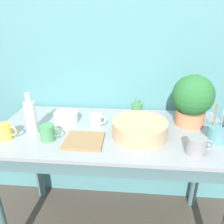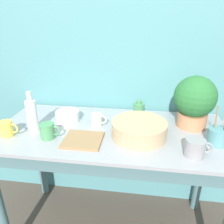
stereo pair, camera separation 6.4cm
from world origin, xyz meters
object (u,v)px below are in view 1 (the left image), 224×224
Objects in this scene: utensil_cup at (217,133)px; mug_green at (48,133)px; bottle_short at (137,109)px; bowl_small_enamel_white at (66,117)px; tray_board at (84,141)px; potted_plant at (192,99)px; bowl_wash_large at (140,128)px; bottle_tall at (31,117)px; mug_yellow at (5,131)px; mug_grey at (196,145)px; mug_cream at (96,120)px.

mug_green is at bearing -176.06° from utensil_cup.
mug_green is (-0.51, -0.38, -0.00)m from bottle_short.
bowl_small_enamel_white is (0.04, 0.23, -0.01)m from mug_green.
bottle_short reaches higher than tray_board.
potted_plant is 1.01× the size of bowl_wash_large.
mug_yellow is (-0.12, -0.08, -0.06)m from bottle_tall.
bowl_small_enamel_white is at bearing 125.10° from tray_board.
bowl_wash_large is at bearing 9.86° from mug_green.
tray_board is at bearing -174.22° from utensil_cup.
mug_grey is at bearing -21.28° from bowl_small_enamel_white.
mug_yellow is 0.53m from mug_cream.
potted_plant is at bearing 116.62° from utensil_cup.
mug_yellow is (-0.76, -0.10, -0.00)m from bowl_wash_large.
bottle_tall reaches higher than utensil_cup.
tray_board is (0.17, -0.24, -0.03)m from bowl_small_enamel_white.
utensil_cup is (1.06, -0.01, -0.06)m from bottle_tall.
mug_yellow is at bearing -179.95° from tray_board.
mug_grey is 0.19m from utensil_cup.
mug_green is at bearing -99.68° from bowl_small_enamel_white.
mug_cream is (-0.26, -0.19, -0.01)m from bottle_short.
mug_grey is (0.92, -0.14, -0.06)m from bottle_tall.
mug_grey is at bearing -3.12° from mug_yellow.
utensil_cup is (0.14, 0.13, 0.00)m from mug_grey.
bottle_short is 0.85m from mug_yellow.
bottle_short reaches higher than bowl_small_enamel_white.
bottle_short is 0.54× the size of tray_board.
bowl_wash_large is at bearing 1.68° from bottle_tall.
utensil_cup is (1.19, 0.07, 0.00)m from mug_yellow.
bowl_small_enamel_white is at bearing 44.43° from bottle_tall.
bowl_wash_large is 0.29m from mug_cream.
utensil_cup is at bearing 42.51° from mug_grey.
tray_board is at bearing -101.36° from mug_cream.
mug_grey is at bearing -137.49° from utensil_cup.
bowl_wash_large is at bearing -151.63° from potted_plant.
mug_yellow is 0.70× the size of bowl_small_enamel_white.
utensil_cup is 0.74m from tray_board.
potted_plant reaches higher than utensil_cup.
mug_green is at bearing 175.21° from mug_grey.
bottle_tall is 0.15m from mug_green.
mug_yellow is 1.19m from utensil_cup.
mug_cream is at bearing 159.55° from bowl_wash_large.
mug_grey is 1.14× the size of mug_green.
bowl_wash_large is 0.32m from mug_grey.
bowl_wash_large is at bearing -88.06° from bottle_short.
bottle_short is 1.05× the size of mug_yellow.
bottle_tall is at bearing 171.48° from mug_grey.
potted_plant is 1.30× the size of bottle_tall.
mug_yellow is (-0.75, -0.39, -0.00)m from bottle_short.
bottle_short is at bearing 27.72° from mug_yellow.
potted_plant is at bearing 11.41° from bottle_tall.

